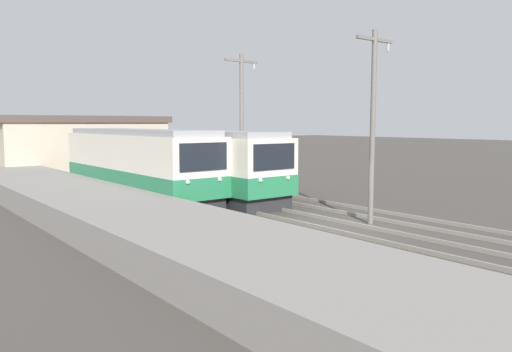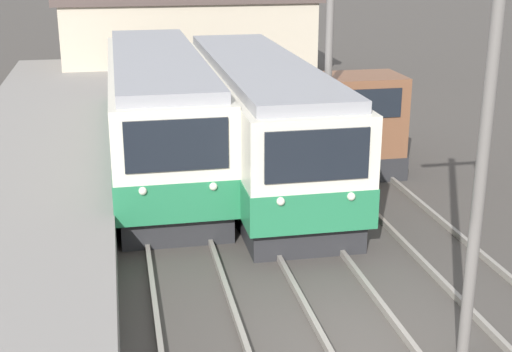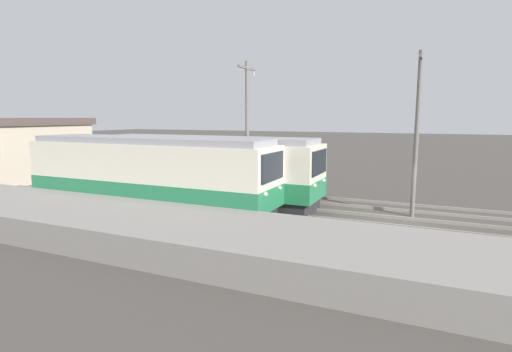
{
  "view_description": "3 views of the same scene",
  "coord_description": "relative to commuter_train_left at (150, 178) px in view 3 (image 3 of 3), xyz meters",
  "views": [
    {
      "loc": [
        -13.51,
        -12.6,
        3.88
      ],
      "look_at": [
        1.2,
        5.9,
        1.35
      ],
      "focal_mm": 35.0,
      "sensor_mm": 36.0,
      "label": 1
    },
    {
      "loc": [
        -3.78,
        -10.19,
        6.66
      ],
      "look_at": [
        -0.67,
        5.55,
        1.36
      ],
      "focal_mm": 50.0,
      "sensor_mm": 36.0,
      "label": 2
    },
    {
      "loc": [
        -17.26,
        -1.34,
        4.48
      ],
      "look_at": [
        1.28,
        7.02,
        1.45
      ],
      "focal_mm": 28.0,
      "sensor_mm": 36.0,
      "label": 3
    }
  ],
  "objects": [
    {
      "name": "ground_plane",
      "position": [
        2.6,
        -10.7,
        -1.66
      ],
      "size": [
        200.0,
        200.0,
        0.0
      ],
      "primitive_type": "plane",
      "color": "#47423D"
    },
    {
      "name": "platform_left",
      "position": [
        -3.65,
        -10.7,
        -1.16
      ],
      "size": [
        4.5,
        54.0,
        1.0
      ],
      "primitive_type": "cube",
      "color": "gray",
      "rests_on": "ground"
    },
    {
      "name": "track_left",
      "position": [
        0.0,
        -10.7,
        -1.59
      ],
      "size": [
        1.54,
        60.0,
        0.14
      ],
      "color": "gray",
      "rests_on": "ground"
    },
    {
      "name": "track_center",
      "position": [
        2.8,
        -10.7,
        -1.59
      ],
      "size": [
        1.54,
        60.0,
        0.14
      ],
      "color": "gray",
      "rests_on": "ground"
    },
    {
      "name": "track_right",
      "position": [
        5.8,
        -10.7,
        -1.59
      ],
      "size": [
        1.54,
        60.0,
        0.14
      ],
      "color": "gray",
      "rests_on": "ground"
    },
    {
      "name": "commuter_train_left",
      "position": [
        0.0,
        0.0,
        0.0
      ],
      "size": [
        2.84,
        12.44,
        3.56
      ],
      "color": "#28282B",
      "rests_on": "ground"
    },
    {
      "name": "commuter_train_center",
      "position": [
        2.8,
        -1.27,
        -0.03
      ],
      "size": [
        2.84,
        12.18,
        3.49
      ],
      "color": "#28282B",
      "rests_on": "ground"
    },
    {
      "name": "shunting_locomotive",
      "position": [
        5.8,
        0.06,
        -0.45
      ],
      "size": [
        2.4,
        5.58,
        3.0
      ],
      "color": "#28282B",
      "rests_on": "ground"
    },
    {
      "name": "catenary_mast_near",
      "position": [
        4.31,
        -11.25,
        2.32
      ],
      "size": [
        2.0,
        0.2,
        7.31
      ],
      "color": "slate",
      "rests_on": "ground"
    },
    {
      "name": "catenary_mast_mid",
      "position": [
        4.31,
        -2.99,
        2.32
      ],
      "size": [
        2.0,
        0.2,
        7.31
      ],
      "color": "slate",
      "rests_on": "ground"
    }
  ]
}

